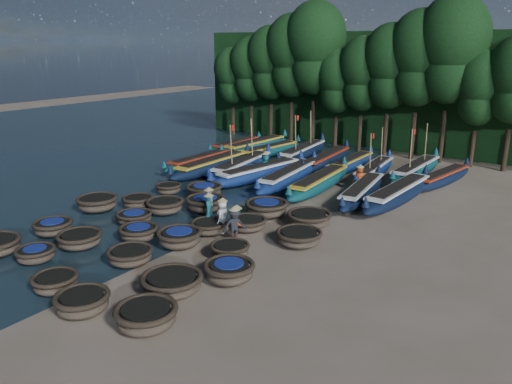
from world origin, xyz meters
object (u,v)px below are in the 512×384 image
Objects in this scene: long_boat_5 at (289,176)px; fisherman_3 at (235,225)px; fisherman_4 at (209,203)px; fisherman_6 at (360,178)px; long_boat_6 at (319,182)px; long_boat_15 at (374,170)px; long_boat_2 at (213,165)px; fisherman_2 at (237,222)px; fisherman_0 at (223,215)px; coracle_8 at (172,283)px; coracle_4 at (146,316)px; coracle_24 at (309,218)px; coracle_17 at (209,226)px; coracle_21 at (204,191)px; coracle_10 at (97,203)px; long_boat_12 at (302,152)px; long_boat_3 at (242,166)px; coracle_16 at (165,206)px; coracle_9 at (229,271)px; coracle_14 at (230,250)px; coracle_23 at (267,208)px; coracle_3 at (82,302)px; long_boat_14 at (350,164)px; long_boat_11 at (269,151)px; coracle_19 at (299,237)px; coracle_18 at (248,223)px; fisherman_5 at (265,165)px; coracle_2 at (55,282)px; fisherman_1 at (209,209)px; long_boat_10 at (255,146)px; coracle_7 at (130,255)px; long_boat_16 at (416,170)px; long_boat_13 at (327,160)px; long_boat_4 at (260,172)px; coracle_22 at (206,203)px; long_boat_1 at (200,161)px; long_boat_8 at (398,193)px; coracle_15 at (138,201)px; coracle_12 at (139,232)px; long_boat_9 at (236,145)px; long_boat_17 at (443,178)px; coracle_5 at (53,227)px.

fisherman_3 is (3.19, -9.86, 0.30)m from long_boat_5.
fisherman_6 is at bearing 96.40° from fisherman_4.
long_boat_6 is 5.31m from long_boat_15.
fisherman_2 is (9.12, -8.88, 0.27)m from long_boat_2.
long_boat_15 reaches higher than fisherman_0.
fisherman_0 is at bearing 111.94° from coracle_8.
coracle_4 is 11.50m from coracle_24.
coracle_21 reaches higher than coracle_17.
long_boat_12 is at bearing 80.77° from coracle_10.
coracle_21 is 0.26× the size of long_boat_3.
coracle_16 is at bearing -112.27° from long_boat_5.
coracle_9 is 1.05× the size of coracle_21.
fisherman_2 is (-0.81, -14.53, 0.34)m from long_boat_15.
coracle_14 is 0.72× the size of coracle_24.
coracle_3 is at bearing -87.57° from coracle_23.
long_boat_14 is (-3.30, 11.76, 0.10)m from coracle_24.
fisherman_0 is (7.66, -15.33, 0.39)m from long_boat_11.
fisherman_6 is at bearing 98.15° from coracle_19.
long_boat_3 is at bearing 128.89° from coracle_18.
fisherman_4 is at bearing 130.55° from coracle_17.
fisherman_4 is 8.91m from fisherman_5.
long_boat_12 is at bearing 120.15° from coracle_19.
fisherman_1 reaches higher than coracle_2.
coracle_14 is 21.61m from long_boat_10.
coracle_19 is 4.02m from fisherman_0.
coracle_7 is 22.82m from long_boat_10.
long_boat_16 is at bearing 9.41° from long_boat_14.
long_boat_11 is at bearing 172.56° from long_boat_13.
long_boat_3 is at bearing 26.38° from long_boat_2.
coracle_14 is at bearing 128.03° from coracle_9.
long_boat_12 is 15.39m from fisherman_4.
fisherman_4 is (-3.76, -13.14, 0.38)m from long_boat_15.
long_boat_2 is 1.01× the size of long_boat_4.
long_boat_2 is (-10.16, 10.74, 0.22)m from coracle_14.
fisherman_2 reaches higher than coracle_9.
fisherman_3 is at bearing -161.42° from fisherman_5.
coracle_22 is 10.10m from long_boat_1.
coracle_3 is 1.14× the size of coracle_16.
long_boat_11 is at bearing 128.88° from long_boat_4.
long_boat_8 is 1.02× the size of long_boat_12.
coracle_19 is 20.23m from long_boat_10.
coracle_21 is 7.03m from fisherman_2.
coracle_3 is 1.17× the size of coracle_15.
coracle_9 is at bearing 29.78° from fisherman_0.
long_boat_16 is (11.97, 0.54, 0.05)m from long_boat_11.
coracle_24 is (5.68, 6.42, 0.02)m from coracle_12.
long_boat_17 reaches higher than long_boat_9.
long_boat_3 reaches higher than coracle_3.
long_boat_6 is 13.54m from long_boat_9.
coracle_5 is 7.73m from fisherman_1.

